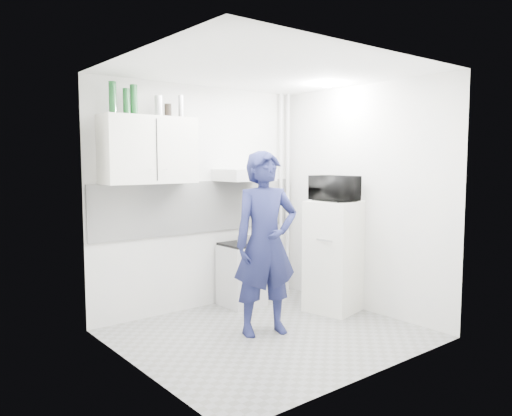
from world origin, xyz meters
TOP-DOWN VIEW (x-y plane):
  - floor at (0.00, 0.00)m, footprint 2.80×2.80m
  - ceiling at (0.00, 0.00)m, footprint 2.80×2.80m
  - wall_back at (0.00, 1.25)m, footprint 2.80×0.00m
  - wall_left at (-1.40, 0.00)m, footprint 0.00×2.60m
  - wall_right at (1.40, 0.00)m, footprint 0.00×2.60m
  - person at (-0.00, 0.06)m, footprint 0.77×0.62m
  - stove at (0.40, 1.00)m, footprint 0.46×0.46m
  - fridge at (1.10, 0.15)m, footprint 0.63×0.63m
  - stove_top at (0.40, 1.00)m, footprint 0.44×0.44m
  - saucepan at (0.43, 0.99)m, footprint 0.15×0.15m
  - microwave at (1.10, 0.15)m, footprint 0.55×0.40m
  - bottle_a at (-1.13, 1.07)m, footprint 0.07×0.07m
  - bottle_b at (-0.99, 1.07)m, footprint 0.07×0.07m
  - bottle_c at (-0.91, 1.07)m, footprint 0.07×0.07m
  - canister_a at (-0.63, 1.07)m, footprint 0.09×0.09m
  - canister_b at (-0.52, 1.07)m, footprint 0.08×0.08m
  - bottle_e at (-0.36, 1.07)m, footprint 0.06×0.06m
  - upper_cabinet at (-0.75, 1.07)m, footprint 1.00×0.35m
  - range_hood at (0.45, 1.00)m, footprint 0.60×0.50m
  - backsplash at (0.00, 1.24)m, footprint 2.74×0.03m
  - pipe_a at (1.30, 1.17)m, footprint 0.05×0.05m
  - pipe_b at (1.18, 1.17)m, footprint 0.04×0.04m
  - ceiling_spot_fixture at (1.00, 0.20)m, footprint 0.10×0.10m

SIDE VIEW (x-z plane):
  - floor at x=0.00m, z-range 0.00..0.00m
  - stove at x=0.40m, z-range 0.00..0.73m
  - fridge at x=1.10m, z-range 0.00..1.28m
  - stove_top at x=0.40m, z-range 0.73..0.76m
  - saucepan at x=0.43m, z-range 0.76..0.84m
  - person at x=0.00m, z-range 0.00..1.84m
  - backsplash at x=0.00m, z-range 0.90..1.50m
  - wall_left at x=-1.40m, z-range 0.00..2.60m
  - wall_right at x=1.40m, z-range 0.00..2.60m
  - pipe_a at x=1.30m, z-range 0.00..2.60m
  - pipe_b at x=1.18m, z-range 0.00..2.60m
  - wall_back at x=0.00m, z-range -0.10..2.70m
  - microwave at x=1.10m, z-range 1.28..1.57m
  - range_hood at x=0.45m, z-range 1.50..1.64m
  - upper_cabinet at x=-0.75m, z-range 1.50..2.20m
  - canister_b at x=-0.52m, z-range 2.20..2.34m
  - canister_a at x=-0.63m, z-range 2.20..2.42m
  - bottle_e at x=-0.36m, z-range 2.20..2.45m
  - bottle_b at x=-0.99m, z-range 2.20..2.46m
  - bottle_c at x=-0.91m, z-range 2.20..2.51m
  - bottle_a at x=-1.13m, z-range 2.20..2.52m
  - ceiling_spot_fixture at x=1.00m, z-range 2.56..2.58m
  - ceiling at x=0.00m, z-range 2.60..2.60m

